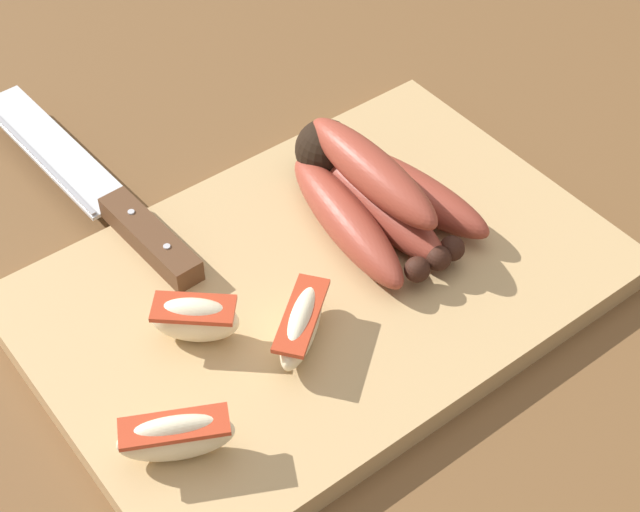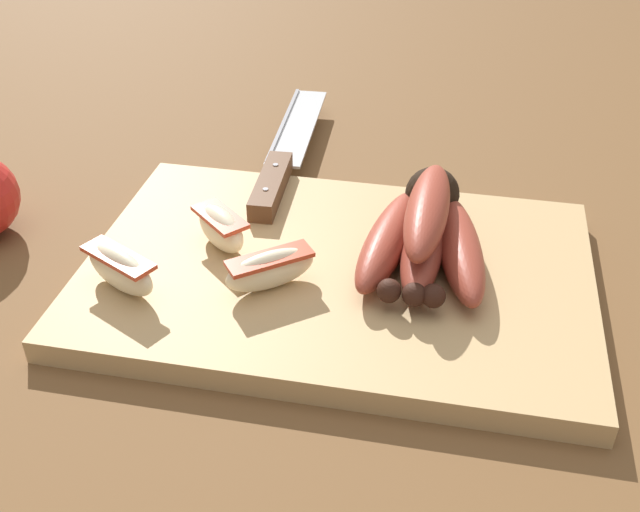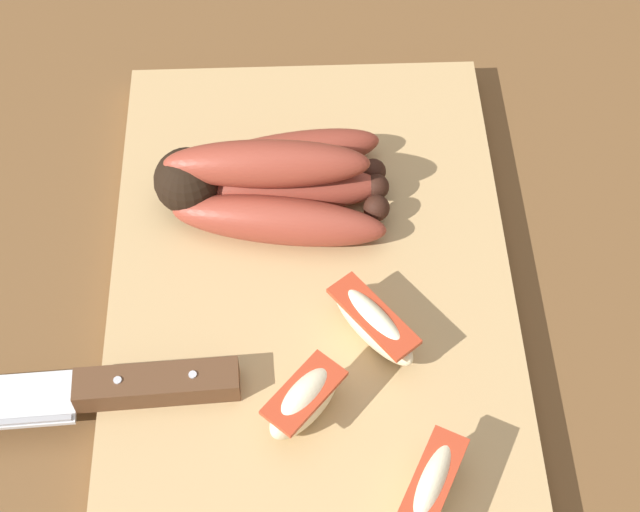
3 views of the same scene
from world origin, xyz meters
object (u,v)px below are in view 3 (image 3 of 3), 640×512
(apple_wedge_far, at_px, (374,323))
(banana_bunch, at_px, (268,182))
(chefs_knife, at_px, (79,393))
(apple_wedge_middle, at_px, (314,400))
(apple_wedge_near, at_px, (432,489))

(apple_wedge_far, bearing_deg, banana_bunch, 30.64)
(chefs_knife, relative_size, apple_wedge_middle, 4.83)
(apple_wedge_middle, bearing_deg, apple_wedge_far, -36.80)
(chefs_knife, distance_m, apple_wedge_far, 0.19)
(chefs_knife, xyz_separation_m, apple_wedge_near, (-0.07, -0.21, 0.01))
(chefs_knife, relative_size, apple_wedge_near, 3.97)
(apple_wedge_near, bearing_deg, banana_bunch, 22.32)
(apple_wedge_middle, relative_size, apple_wedge_far, 0.84)
(apple_wedge_far, bearing_deg, apple_wedge_near, -167.22)
(banana_bunch, relative_size, apple_wedge_near, 2.28)
(apple_wedge_middle, bearing_deg, apple_wedge_near, -131.69)
(apple_wedge_middle, distance_m, apple_wedge_far, 0.07)
(banana_bunch, height_order, apple_wedge_far, banana_bunch)
(banana_bunch, distance_m, apple_wedge_middle, 0.17)
(chefs_knife, bearing_deg, apple_wedge_middle, -96.38)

